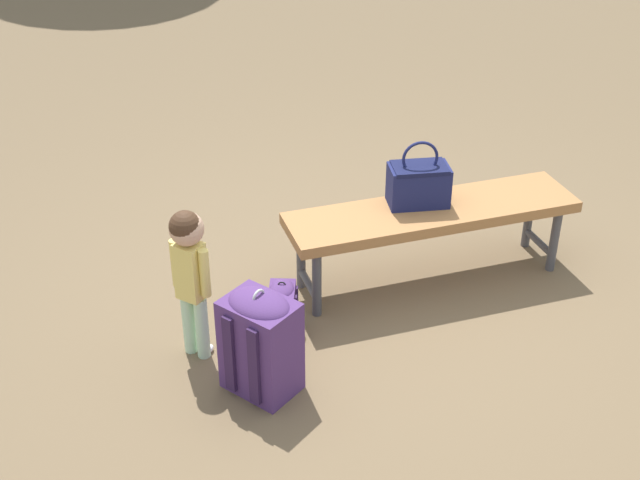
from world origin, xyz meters
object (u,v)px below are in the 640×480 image
Objects in this scene: backpack_small at (282,307)px; child_standing at (189,263)px; park_bench at (432,217)px; backpack_large at (261,340)px; handbag at (419,183)px.

child_standing is at bearing -10.93° from backpack_small.
backpack_small is at bearing -3.12° from park_bench.
child_standing is 0.49m from backpack_large.
backpack_large reaches higher than backpack_small.
handbag is at bearing -178.12° from backpack_small.
park_bench reaches higher than backpack_small.
handbag is (0.04, -0.08, 0.18)m from park_bench.
handbag is at bearing -64.51° from park_bench.
park_bench is 4.48× the size of handbag.
backpack_large is (1.21, 0.34, -0.30)m from handbag.
child_standing is (1.38, -0.14, 0.14)m from park_bench.
backpack_large is at bearing 44.92° from backpack_small.
child_standing reaches higher than backpack_small.
backpack_small is at bearing -135.08° from backpack_large.
handbag reaches higher than backpack_large.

